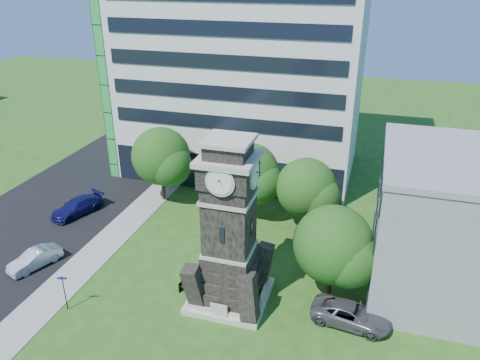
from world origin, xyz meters
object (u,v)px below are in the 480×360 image
(clock_tower, at_px, (229,235))
(street_sign, at_px, (64,289))
(car_street_mid, at_px, (35,259))
(car_east_lot, at_px, (351,314))
(car_street_north, at_px, (77,207))
(park_bench, at_px, (193,287))

(clock_tower, relative_size, street_sign, 4.38)
(car_street_mid, bearing_deg, car_east_lot, 22.89)
(street_sign, bearing_deg, car_street_north, 105.57)
(car_street_north, height_order, street_sign, street_sign)
(car_east_lot, xyz_separation_m, park_bench, (-11.31, -0.06, -0.18))
(clock_tower, bearing_deg, car_east_lot, -1.07)
(car_east_lot, relative_size, park_bench, 2.61)
(clock_tower, xyz_separation_m, car_street_mid, (-16.05, -0.77, -4.58))
(car_street_mid, height_order, car_street_north, car_street_north)
(park_bench, distance_m, street_sign, 8.90)
(car_street_mid, bearing_deg, clock_tower, 24.22)
(car_street_north, distance_m, street_sign, 14.28)
(street_sign, bearing_deg, car_street_mid, 130.50)
(car_street_mid, distance_m, street_sign, 6.72)
(clock_tower, height_order, street_sign, clock_tower)
(park_bench, bearing_deg, clock_tower, 10.94)
(car_east_lot, bearing_deg, car_street_north, 80.49)
(car_street_mid, distance_m, car_street_north, 8.69)
(car_street_north, xyz_separation_m, park_bench, (15.20, -7.93, -0.21))
(car_street_mid, distance_m, park_bench, 13.29)
(clock_tower, distance_m, park_bench, 5.48)
(car_east_lot, distance_m, park_bench, 11.31)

